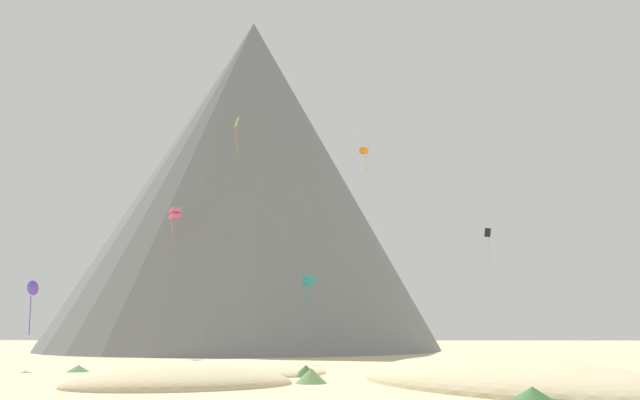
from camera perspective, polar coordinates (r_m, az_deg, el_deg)
dune_foreground_left at (r=38.34m, az=-13.67°, el=-17.38°), size 16.14×12.80×2.40m
dune_foreground_right at (r=49.53m, az=-8.19°, el=-16.51°), size 19.41×18.74×2.03m
dune_midground at (r=38.31m, az=17.22°, el=-17.19°), size 22.06×25.92×3.67m
bush_ridge_crest at (r=44.42m, az=-1.41°, el=-16.51°), size 2.55×2.55×0.85m
bush_far_left at (r=28.65m, az=20.28°, el=-17.75°), size 2.85×2.85×0.86m
bush_near_right at (r=53.67m, az=-22.77°, el=-15.09°), size 1.92×1.92×0.54m
bush_near_left at (r=38.83m, az=-0.88°, el=-16.96°), size 2.97×2.97×0.95m
bush_scatter_east at (r=46.37m, az=16.03°, el=-15.98°), size 1.87×1.87×0.70m
rock_massif at (r=114.69m, az=-7.20°, el=1.15°), size 101.43×101.43×66.80m
kite_black_mid at (r=82.89m, az=16.29°, el=-3.69°), size 0.91×0.55×5.52m
kite_teal_low at (r=77.96m, az=-1.13°, el=-7.98°), size 1.65×1.63×3.99m
kite_orange_high at (r=87.08m, az=4.36°, el=4.87°), size 1.37×1.37×4.01m
kite_rainbow_mid at (r=87.60m, az=-14.14°, el=-1.36°), size 1.97×1.97×5.89m
kite_lime_high at (r=86.96m, az=-8.22°, el=7.18°), size 0.83×0.88×5.79m
kite_indigo_low at (r=60.31m, az=-26.57°, el=-7.94°), size 1.45×0.82×4.94m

